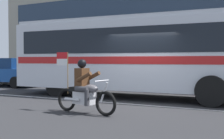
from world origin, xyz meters
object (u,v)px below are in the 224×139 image
transit_bus (141,51)px  parked_hatchback_downstreet (8,72)px  fire_hydrant (198,81)px  motorcycle_with_rider (85,90)px

transit_bus → parked_hatchback_downstreet: (-8.90, 1.39, -1.03)m
parked_hatchback_downstreet → fire_hydrant: (10.58, 1.80, -0.33)m
transit_bus → fire_hydrant: 3.85m
transit_bus → motorcycle_with_rider: size_ratio=4.94×
transit_bus → motorcycle_with_rider: (-0.13, -4.00, -1.22)m
fire_hydrant → parked_hatchback_downstreet: bearing=-170.4°
transit_bus → parked_hatchback_downstreet: 9.06m
transit_bus → motorcycle_with_rider: transit_bus is taller
parked_hatchback_downstreet → fire_hydrant: 10.74m
parked_hatchback_downstreet → transit_bus: bearing=-8.9°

